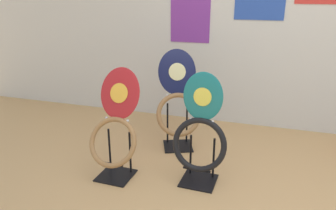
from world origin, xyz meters
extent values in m
cube|color=silver|center=(0.00, 1.97, 1.30)|extent=(8.00, 0.06, 2.60)
cube|color=purple|center=(-1.08, 1.93, 1.25)|extent=(0.45, 0.01, 0.66)
cube|color=black|center=(-1.33, 0.44, 0.01)|extent=(0.29, 0.29, 0.01)
cylinder|color=black|center=(-1.42, 0.53, 0.20)|extent=(0.02, 0.02, 0.37)
cylinder|color=black|center=(-1.23, 0.52, 0.20)|extent=(0.02, 0.02, 0.37)
cylinder|color=black|center=(-1.33, 0.36, 0.16)|extent=(0.22, 0.03, 0.02)
torus|color=#9E7042|center=(-1.33, 0.42, 0.33)|extent=(0.43, 0.26, 0.38)
ellipsoid|color=#AD1E23|center=(-1.32, 0.58, 0.69)|extent=(0.36, 0.18, 0.41)
ellipsoid|color=yellow|center=(-1.32, 0.57, 0.70)|extent=(0.16, 0.07, 0.16)
sphere|color=silver|center=(-1.42, 0.51, 0.49)|extent=(0.02, 0.02, 0.02)
sphere|color=silver|center=(-1.23, 0.51, 0.49)|extent=(0.02, 0.02, 0.02)
cube|color=black|center=(-0.64, 0.57, 0.01)|extent=(0.29, 0.29, 0.01)
cylinder|color=black|center=(-0.74, 0.66, 0.19)|extent=(0.02, 0.02, 0.35)
cylinder|color=black|center=(-0.54, 0.66, 0.19)|extent=(0.02, 0.02, 0.35)
cylinder|color=black|center=(-0.65, 0.49, 0.15)|extent=(0.22, 0.03, 0.02)
torus|color=black|center=(-0.64, 0.55, 0.34)|extent=(0.44, 0.17, 0.43)
ellipsoid|color=#197075|center=(-0.64, 0.61, 0.72)|extent=(0.32, 0.07, 0.38)
ellipsoid|color=#EADB4C|center=(-0.64, 0.60, 0.72)|extent=(0.14, 0.02, 0.15)
sphere|color=silver|center=(-0.73, 0.60, 0.53)|extent=(0.02, 0.02, 0.02)
sphere|color=silver|center=(-0.56, 0.59, 0.53)|extent=(0.02, 0.02, 0.02)
cube|color=black|center=(-0.98, 1.13, 0.01)|extent=(0.36, 0.36, 0.01)
cylinder|color=black|center=(-1.10, 1.18, 0.22)|extent=(0.02, 0.02, 0.42)
cylinder|color=black|center=(-0.92, 1.25, 0.22)|extent=(0.02, 0.02, 0.42)
cylinder|color=black|center=(-0.95, 1.06, 0.18)|extent=(0.21, 0.10, 0.02)
torus|color=#9E7042|center=(-0.97, 1.11, 0.35)|extent=(0.50, 0.40, 0.40)
ellipsoid|color=#141942|center=(-1.03, 1.27, 0.73)|extent=(0.41, 0.30, 0.43)
ellipsoid|color=beige|center=(-1.03, 1.25, 0.74)|extent=(0.18, 0.12, 0.16)
sphere|color=silver|center=(-1.10, 1.16, 0.52)|extent=(0.02, 0.02, 0.02)
sphere|color=silver|center=(-0.91, 1.23, 0.52)|extent=(0.02, 0.02, 0.02)
camera|label=1|loc=(-0.18, -1.74, 1.49)|focal=35.00mm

